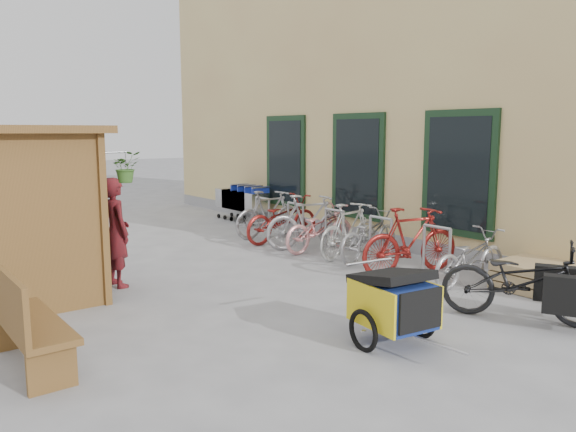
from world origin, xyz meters
TOP-DOWN VIEW (x-y plane):
  - ground at (0.00, 0.00)m, footprint 80.00×80.00m
  - building at (6.49, 4.50)m, footprint 6.07×13.00m
  - kiosk at (-3.28, 2.47)m, footprint 2.49×1.65m
  - bike_rack at (2.30, 2.40)m, footprint 0.05×5.35m
  - pallet_stack at (3.00, -1.40)m, footprint 1.00×1.20m
  - bench at (-3.68, 0.28)m, footprint 0.50×1.62m
  - shopping_carts at (3.00, 6.78)m, footprint 0.54×1.83m
  - child_trailer at (-0.29, -1.44)m, footprint 0.93×1.52m
  - cargo_bike at (1.56, -1.93)m, footprint 1.51×2.02m
  - person_kiosk at (-1.85, 2.68)m, footprint 0.41×0.61m
  - bike_0 at (2.45, -0.51)m, footprint 1.63×0.60m
  - bike_1 at (2.23, 0.46)m, footprint 1.93×0.92m
  - bike_2 at (2.43, 1.61)m, footprint 1.83×0.95m
  - bike_3 at (2.32, 2.00)m, footprint 1.77×0.77m
  - bike_4 at (2.23, 2.74)m, footprint 1.75×0.67m
  - bike_5 at (2.20, 3.06)m, footprint 1.89×0.93m
  - bike_6 at (2.19, 3.92)m, footprint 1.93×0.78m
  - bike_7 at (2.27, 4.51)m, footprint 1.75×0.50m

SIDE VIEW (x-z plane):
  - ground at x=0.00m, z-range 0.00..0.00m
  - pallet_stack at x=3.00m, z-range 0.01..0.41m
  - bike_0 at x=2.45m, z-range 0.00..0.85m
  - bike_4 at x=2.23m, z-range 0.00..0.91m
  - bike_2 at x=2.43m, z-range 0.00..0.92m
  - child_trailer at x=-0.29m, z-range 0.05..0.93m
  - bike_6 at x=2.19m, z-range 0.00..0.99m
  - cargo_bike at x=1.56m, z-range 0.00..1.01m
  - bike_3 at x=2.32m, z-range 0.00..1.03m
  - bike_rack at x=2.30m, z-range 0.08..0.95m
  - bench at x=-3.68m, z-range 0.01..1.04m
  - bike_7 at x=2.27m, z-range 0.00..1.05m
  - bike_5 at x=2.20m, z-range 0.00..1.09m
  - bike_1 at x=2.23m, z-range 0.00..1.12m
  - shopping_carts at x=3.00m, z-range 0.08..1.05m
  - person_kiosk at x=-1.85m, z-range 0.00..1.65m
  - kiosk at x=-3.28m, z-range 0.35..2.75m
  - building at x=6.49m, z-range -0.01..6.99m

